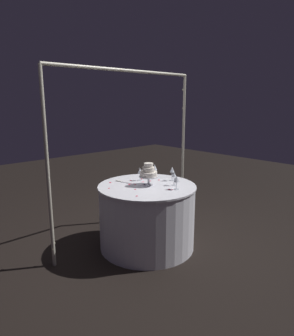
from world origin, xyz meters
TOP-DOWN VIEW (x-y plane):
  - ground_plane at (0.00, 0.00)m, footprint 12.00×12.00m
  - decorative_arch at (0.00, 0.34)m, footprint 2.06×0.05m
  - main_table at (0.00, 0.00)m, footprint 1.11×1.11m
  - tiered_cake at (0.02, -0.01)m, footprint 0.22×0.22m
  - wine_glass_0 at (0.30, 0.18)m, footprint 0.06×0.06m
  - wine_glass_1 at (0.36, -0.05)m, footprint 0.06×0.06m
  - wine_glass_2 at (0.22, -0.21)m, footprint 0.06×0.06m
  - wine_glass_3 at (0.12, -0.33)m, footprint 0.06×0.06m
  - wine_glass_4 at (0.09, 0.22)m, footprint 0.06×0.06m
  - cake_knife at (-0.11, 0.27)m, footprint 0.10×0.29m
  - rose_petal_0 at (-0.20, -0.03)m, footprint 0.03×0.03m
  - rose_petal_1 at (0.14, 0.25)m, footprint 0.03×0.03m
  - rose_petal_2 at (-0.00, 0.28)m, footprint 0.02×0.03m
  - rose_petal_3 at (-0.39, 0.19)m, footprint 0.03×0.03m
  - rose_petal_4 at (0.06, 0.14)m, footprint 0.04×0.03m
  - rose_petal_5 at (-0.12, 0.16)m, footprint 0.04×0.04m
  - rose_petal_6 at (-0.12, 0.34)m, footprint 0.03×0.03m
  - rose_petal_7 at (0.08, -0.32)m, footprint 0.03×0.03m
  - rose_petal_8 at (0.26, 0.07)m, footprint 0.04×0.04m
  - rose_petal_9 at (-0.35, -0.22)m, footprint 0.03×0.03m
  - rose_petal_10 at (-0.08, 0.11)m, footprint 0.03×0.03m
  - rose_petal_11 at (0.15, 0.11)m, footprint 0.04×0.03m
  - rose_petal_12 at (-0.24, 0.38)m, footprint 0.03×0.04m
  - rose_petal_13 at (0.07, -0.28)m, footprint 0.04×0.04m
  - rose_petal_14 at (-0.08, 0.19)m, footprint 0.03×0.04m

SIDE VIEW (x-z plane):
  - ground_plane at x=0.00m, z-range 0.00..0.00m
  - main_table at x=0.00m, z-range 0.00..0.74m
  - rose_petal_0 at x=-0.20m, z-range 0.74..0.75m
  - rose_petal_1 at x=0.14m, z-range 0.74..0.75m
  - rose_petal_2 at x=0.00m, z-range 0.74..0.75m
  - rose_petal_3 at x=-0.39m, z-range 0.74..0.75m
  - rose_petal_4 at x=0.06m, z-range 0.74..0.75m
  - rose_petal_5 at x=-0.12m, z-range 0.74..0.75m
  - rose_petal_6 at x=-0.12m, z-range 0.74..0.75m
  - rose_petal_7 at x=0.08m, z-range 0.74..0.75m
  - rose_petal_8 at x=0.26m, z-range 0.74..0.75m
  - rose_petal_9 at x=-0.35m, z-range 0.74..0.75m
  - rose_petal_10 at x=-0.08m, z-range 0.74..0.75m
  - rose_petal_11 at x=0.15m, z-range 0.74..0.75m
  - rose_petal_12 at x=-0.24m, z-range 0.74..0.75m
  - rose_petal_13 at x=0.07m, z-range 0.74..0.75m
  - rose_petal_14 at x=-0.08m, z-range 0.74..0.75m
  - cake_knife at x=-0.11m, z-range 0.74..0.75m
  - wine_glass_3 at x=0.12m, z-range 0.78..0.93m
  - wine_glass_4 at x=0.09m, z-range 0.78..0.93m
  - wine_glass_2 at x=0.22m, z-range 0.78..0.93m
  - wine_glass_1 at x=0.36m, z-range 0.78..0.95m
  - wine_glass_0 at x=0.30m, z-range 0.78..0.95m
  - tiered_cake at x=0.02m, z-range 0.76..1.02m
  - decorative_arch at x=0.00m, z-range 0.32..2.35m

